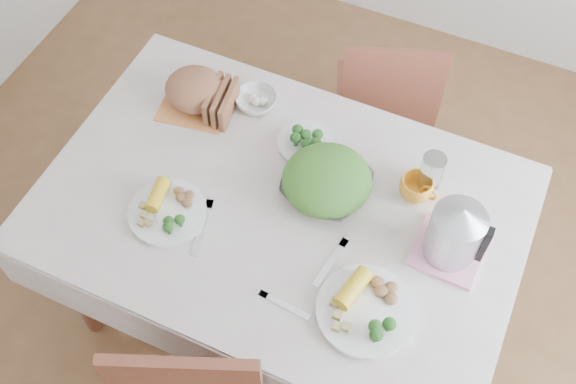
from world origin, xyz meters
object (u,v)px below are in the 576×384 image
at_px(chair_far, 385,92).
at_px(yellow_mug, 416,188).
at_px(dinner_plate_left, 168,212).
at_px(electric_kettle, 455,231).
at_px(dining_table, 281,262).
at_px(salad_bowl, 326,186).
at_px(dinner_plate_right, 366,311).

relative_size(chair_far, yellow_mug, 8.23).
relative_size(dinner_plate_left, electric_kettle, 1.11).
relative_size(dining_table, salad_bowl, 5.31).
bearing_deg(dinner_plate_right, electric_kettle, 61.64).
bearing_deg(electric_kettle, yellow_mug, 136.49).
bearing_deg(dinner_plate_left, yellow_mug, 29.59).
xyz_separation_m(yellow_mug, electric_kettle, (0.16, -0.15, 0.08)).
distance_m(dinner_plate_left, electric_kettle, 0.87).
bearing_deg(dinner_plate_right, chair_far, 105.23).
relative_size(yellow_mug, electric_kettle, 0.48).
distance_m(chair_far, dinner_plate_left, 1.13).
relative_size(dinner_plate_left, yellow_mug, 2.31).
distance_m(chair_far, electric_kettle, 1.00).
xyz_separation_m(chair_far, dinner_plate_right, (0.29, -1.07, 0.31)).
distance_m(chair_far, dinner_plate_right, 1.16).
xyz_separation_m(dinner_plate_left, yellow_mug, (0.68, 0.38, 0.03)).
height_order(dinner_plate_left, dinner_plate_right, dinner_plate_right).
bearing_deg(dinner_plate_left, salad_bowl, 34.22).
height_order(dining_table, dinner_plate_right, dinner_plate_right).
bearing_deg(dining_table, dinner_plate_left, -149.88).
xyz_separation_m(dinner_plate_left, electric_kettle, (0.83, 0.23, 0.11)).
distance_m(salad_bowl, dinner_plate_left, 0.50).
relative_size(dining_table, electric_kettle, 6.32).
relative_size(salad_bowl, dinner_plate_right, 0.92).
bearing_deg(chair_far, dinner_plate_right, 84.59).
height_order(dinner_plate_right, electric_kettle, electric_kettle).
height_order(salad_bowl, dinner_plate_left, salad_bowl).
bearing_deg(dining_table, chair_far, 84.45).
bearing_deg(electric_kettle, dining_table, -173.14).
distance_m(dining_table, dinner_plate_left, 0.53).
xyz_separation_m(dining_table, chair_far, (0.08, 0.85, 0.09)).
bearing_deg(dining_table, yellow_mug, 29.17).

